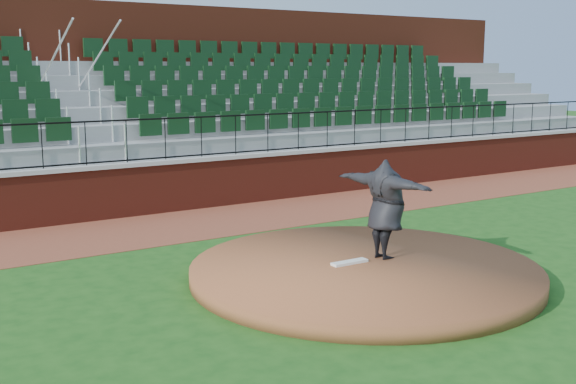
# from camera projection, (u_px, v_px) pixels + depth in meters

# --- Properties ---
(ground) EXTENTS (90.00, 90.00, 0.00)m
(ground) POSITION_uv_depth(u_px,v_px,m) (337.00, 282.00, 11.80)
(ground) COLOR #1A4814
(ground) RESTS_ON ground
(warning_track) EXTENTS (34.00, 3.20, 0.01)m
(warning_track) POSITION_uv_depth(u_px,v_px,m) (196.00, 223.00, 16.26)
(warning_track) COLOR brown
(warning_track) RESTS_ON ground
(field_wall) EXTENTS (34.00, 0.35, 1.20)m
(field_wall) POSITION_uv_depth(u_px,v_px,m) (167.00, 188.00, 17.48)
(field_wall) COLOR maroon
(field_wall) RESTS_ON ground
(wall_cap) EXTENTS (34.00, 0.45, 0.10)m
(wall_cap) POSITION_uv_depth(u_px,v_px,m) (166.00, 161.00, 17.37)
(wall_cap) COLOR #B7B7B7
(wall_cap) RESTS_ON field_wall
(wall_railing) EXTENTS (34.00, 0.05, 1.00)m
(wall_railing) POSITION_uv_depth(u_px,v_px,m) (165.00, 139.00, 17.28)
(wall_railing) COLOR black
(wall_railing) RESTS_ON wall_cap
(seating_stands) EXTENTS (34.00, 5.10, 4.60)m
(seating_stands) POSITION_uv_depth(u_px,v_px,m) (125.00, 113.00, 19.44)
(seating_stands) COLOR gray
(seating_stands) RESTS_ON ground
(concourse_wall) EXTENTS (34.00, 0.50, 5.50)m
(concourse_wall) POSITION_uv_depth(u_px,v_px,m) (92.00, 93.00, 21.68)
(concourse_wall) COLOR maroon
(concourse_wall) RESTS_ON ground
(pitchers_mound) EXTENTS (5.87, 5.87, 0.25)m
(pitchers_mound) POSITION_uv_depth(u_px,v_px,m) (364.00, 272.00, 11.96)
(pitchers_mound) COLOR brown
(pitchers_mound) RESTS_ON ground
(pitching_rubber) EXTENTS (0.68, 0.18, 0.04)m
(pitching_rubber) POSITION_uv_depth(u_px,v_px,m) (350.00, 262.00, 11.99)
(pitching_rubber) COLOR white
(pitching_rubber) RESTS_ON pitchers_mound
(pitcher) EXTENTS (0.78, 2.17, 1.73)m
(pitcher) POSITION_uv_depth(u_px,v_px,m) (386.00, 209.00, 12.20)
(pitcher) COLOR black
(pitcher) RESTS_ON pitchers_mound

